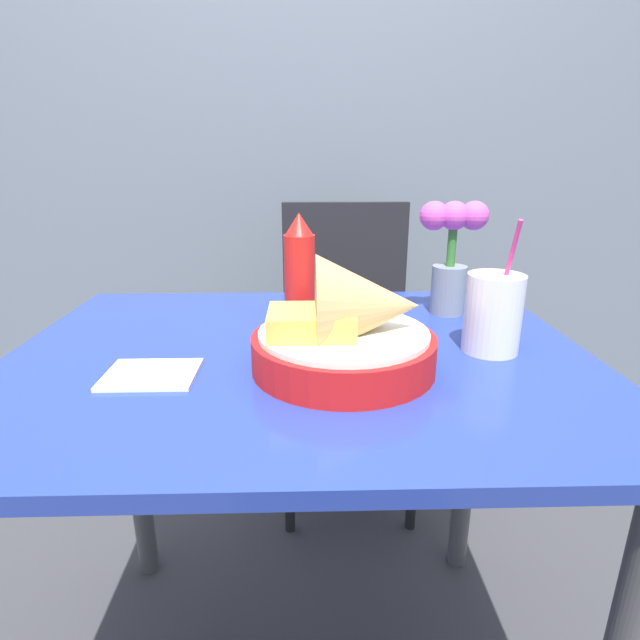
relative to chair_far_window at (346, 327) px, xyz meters
The scene contains 8 objects.
wall_window 0.91m from the chair_far_window, 106.08° to the left, with size 7.00×0.06×2.60m.
dining_table 0.75m from the chair_far_window, 100.74° to the right, with size 0.96×0.74×0.75m.
chair_far_window is the anchor object (origin of this frame).
food_basket 0.85m from the chair_far_window, 94.23° to the right, with size 0.28×0.28×0.18m.
ketchup_bottle 0.67m from the chair_far_window, 103.65° to the right, with size 0.06×0.06×0.21m.
drink_cup 0.81m from the chair_far_window, 76.47° to the right, with size 0.09×0.09×0.22m.
flower_vase 0.65m from the chair_far_window, 72.81° to the right, with size 0.14×0.07×0.23m.
napkin 0.93m from the chair_far_window, 113.24° to the right, with size 0.13×0.11×0.01m.
Camera 1 is at (0.01, -0.78, 1.06)m, focal length 28.00 mm.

